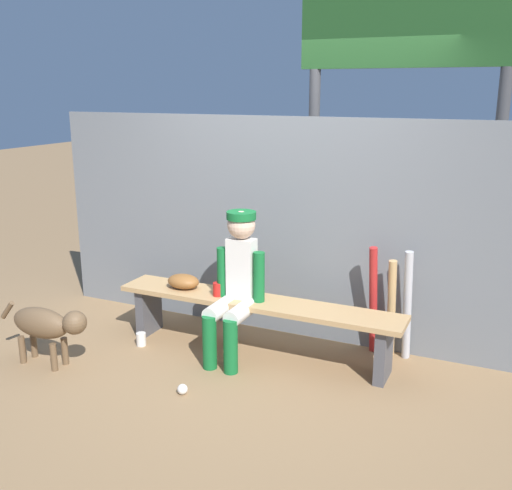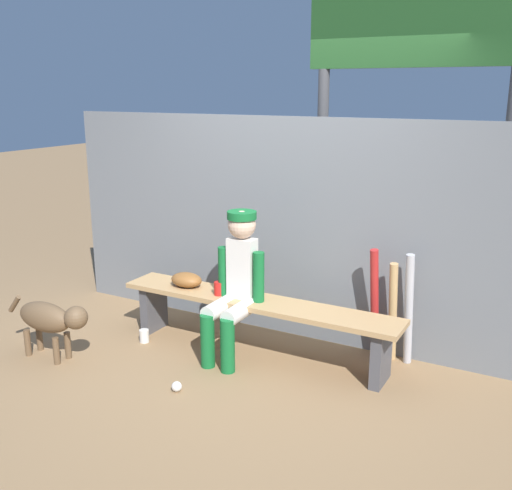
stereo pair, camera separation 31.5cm
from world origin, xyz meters
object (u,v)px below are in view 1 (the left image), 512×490
object	(u,v)px
player_seated	(235,281)
bat_aluminum_silver	(407,306)
cup_on_ground	(141,339)
baseball	(182,389)
bat_aluminum_red	(373,301)
baseball_glove	(183,281)
scoreboard	(413,56)
cup_on_bench	(218,289)
dugout_bench	(256,312)
dog	(46,324)
bat_wood_tan	(391,309)

from	to	relation	value
player_seated	bat_aluminum_silver	world-z (taller)	player_seated
player_seated	cup_on_ground	bearing A→B (deg)	-169.67
bat_aluminum_silver	baseball	bearing A→B (deg)	-137.03
player_seated	bat_aluminum_red	bearing A→B (deg)	27.18
bat_aluminum_silver	baseball_glove	bearing A→B (deg)	-167.31
bat_aluminum_red	scoreboard	xyz separation A→B (m)	(0.04, 0.80, 1.89)
bat_aluminum_silver	baseball	distance (m)	1.83
bat_aluminum_silver	scoreboard	bearing A→B (deg)	106.01
baseball_glove	cup_on_bench	world-z (taller)	baseball_glove
dugout_bench	dog	bearing A→B (deg)	-148.16
bat_aluminum_red	baseball	bearing A→B (deg)	-130.88
scoreboard	dog	bearing A→B (deg)	-137.88
player_seated	bat_aluminum_silver	bearing A→B (deg)	22.53
baseball	scoreboard	size ratio (longest dim) A/B	0.02
baseball	cup_on_bench	xyz separation A→B (m)	(-0.12, 0.77, 0.48)
cup_on_ground	bat_aluminum_silver	bearing A→B (deg)	17.88
cup_on_ground	dog	bearing A→B (deg)	-126.35
cup_on_bench	dog	world-z (taller)	cup_on_bench
baseball_glove	baseball	bearing A→B (deg)	-59.83
dugout_bench	cup_on_bench	size ratio (longest dim) A/B	21.51
cup_on_bench	scoreboard	bearing A→B (deg)	45.71
dugout_bench	player_seated	world-z (taller)	player_seated
dugout_bench	cup_on_bench	world-z (taller)	cup_on_bench
baseball_glove	bat_wood_tan	bearing A→B (deg)	13.42
baseball	bat_aluminum_red	bearing A→B (deg)	49.12
dugout_bench	cup_on_ground	distance (m)	1.02
baseball	scoreboard	distance (m)	3.24
baseball_glove	bat_aluminum_silver	bearing A→B (deg)	12.69
cup_on_ground	dog	xyz separation A→B (m)	(-0.44, -0.59, 0.28)
dog	baseball_glove	bearing A→B (deg)	50.42
baseball	bat_aluminum_silver	bearing A→B (deg)	42.97
player_seated	bat_aluminum_silver	distance (m)	1.35
baseball_glove	bat_aluminum_silver	world-z (taller)	bat_aluminum_silver
bat_aluminum_silver	cup_on_bench	distance (m)	1.50
baseball_glove	cup_on_ground	distance (m)	0.60
cup_on_ground	dog	size ratio (longest dim) A/B	0.13
bat_wood_tan	cup_on_ground	world-z (taller)	bat_wood_tan
bat_aluminum_silver	dog	world-z (taller)	bat_aluminum_silver
bat_wood_tan	scoreboard	size ratio (longest dim) A/B	0.24
dugout_bench	bat_aluminum_silver	world-z (taller)	bat_aluminum_silver
dugout_bench	scoreboard	size ratio (longest dim) A/B	0.70
bat_aluminum_red	scoreboard	bearing A→B (deg)	87.23
bat_aluminum_silver	dog	size ratio (longest dim) A/B	1.06
baseball_glove	player_seated	bearing A→B (deg)	-11.66
bat_wood_tan	cup_on_ground	distance (m)	2.07
player_seated	cup_on_bench	distance (m)	0.24
player_seated	cup_on_ground	size ratio (longest dim) A/B	10.63
dugout_bench	bat_aluminum_red	distance (m)	0.94
bat_aluminum_silver	cup_on_ground	bearing A→B (deg)	-162.12
cup_on_ground	scoreboard	distance (m)	3.27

